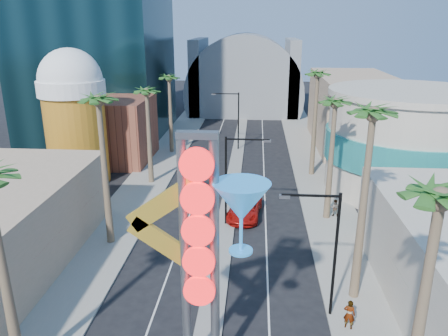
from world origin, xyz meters
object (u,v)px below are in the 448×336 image
Objects in this scene: pedestrian_b at (335,208)px; pedestrian_a at (349,314)px; neon_sign at (217,244)px; red_pickup at (245,208)px.

pedestrian_a is at bearing 91.96° from pedestrian_b.
pedestrian_b is at bearing 65.29° from neon_sign.
pedestrian_a is 15.70m from pedestrian_b.
red_pickup is at bearing 87.68° from neon_sign.
neon_sign reaches higher than red_pickup.
neon_sign is 2.11× the size of red_pickup.
neon_sign is 7.98× the size of pedestrian_b.
red_pickup is 3.27× the size of pedestrian_a.
pedestrian_b is (8.17, 0.47, 0.11)m from red_pickup.
pedestrian_b is at bearing -75.09° from pedestrian_a.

